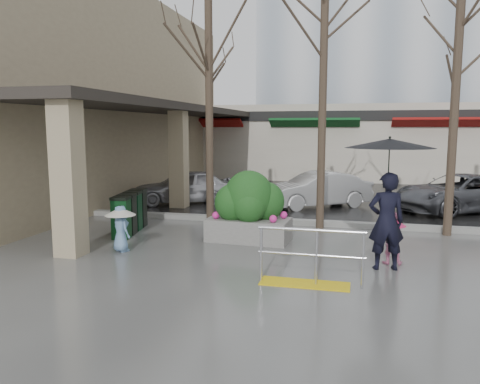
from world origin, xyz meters
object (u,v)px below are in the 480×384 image
at_px(news_boxes, 130,212).
at_px(car_b, 317,190).
at_px(tree_mideast, 459,44).
at_px(child_blue, 121,223).
at_px(car_c, 459,193).
at_px(child_pink, 391,234).
at_px(tree_west, 209,45).
at_px(woman, 388,186).
at_px(handrail, 308,264).
at_px(tree_midwest, 324,34).
at_px(car_a, 185,186).
at_px(planter, 249,207).

distance_m(news_boxes, car_b, 6.94).
xyz_separation_m(tree_mideast, car_b, (-3.68, 3.59, -4.23)).
bearing_deg(news_boxes, child_blue, -78.49).
height_order(news_boxes, car_c, car_c).
xyz_separation_m(child_pink, child_blue, (-5.87, -0.47, 0.04)).
bearing_deg(tree_west, woman, -36.44).
xyz_separation_m(handrail, child_blue, (-4.36, 1.27, 0.28)).
bearing_deg(tree_mideast, tree_midwest, 180.00).
xyz_separation_m(tree_west, car_b, (2.82, 3.59, -4.45)).
height_order(tree_midwest, car_a, tree_midwest).
distance_m(tree_midwest, car_c, 7.38).
bearing_deg(car_b, car_a, -119.93).
bearing_deg(handrail, car_c, 64.39).
relative_size(tree_west, child_pink, 6.25).
bearing_deg(child_pink, woman, 72.61).
bearing_deg(news_boxes, car_b, 39.46).
distance_m(tree_midwest, woman, 5.23).
relative_size(tree_west, tree_mideast, 1.05).
bearing_deg(tree_west, handrail, -55.01).
height_order(tree_west, tree_midwest, tree_midwest).
bearing_deg(tree_west, news_boxes, -136.16).
distance_m(tree_midwest, child_blue, 7.14).
relative_size(handrail, woman, 0.72).
bearing_deg(tree_mideast, car_b, 135.73).
xyz_separation_m(handrail, tree_mideast, (3.14, 4.80, 4.48)).
bearing_deg(child_blue, tree_west, -74.18).
relative_size(planter, car_b, 0.54).
distance_m(tree_west, tree_midwest, 3.20).
xyz_separation_m(child_blue, car_b, (3.82, 7.12, -0.03)).
xyz_separation_m(woman, car_c, (2.76, 7.35, -1.03)).
height_order(planter, car_c, planter).
relative_size(woman, child_pink, 2.42).
xyz_separation_m(child_pink, car_a, (-6.90, 6.36, 0.01)).
bearing_deg(car_b, child_blue, -61.52).
bearing_deg(tree_midwest, news_boxes, -161.42).
distance_m(tree_mideast, child_blue, 9.29).
height_order(child_pink, planter, planter).
xyz_separation_m(news_boxes, car_c, (9.23, 5.50, 0.09)).
xyz_separation_m(planter, news_boxes, (-3.32, 0.17, -0.30)).
relative_size(child_blue, car_a, 0.29).
relative_size(handrail, child_pink, 1.75).
height_order(woman, planter, woman).
bearing_deg(tree_west, planter, -48.82).
bearing_deg(car_a, news_boxes, -21.20).
distance_m(tree_west, planter, 4.89).
distance_m(tree_mideast, car_a, 10.08).
xyz_separation_m(tree_west, tree_midwest, (3.20, 0.00, 0.15)).
relative_size(tree_west, car_c, 1.50).
relative_size(child_pink, car_a, 0.29).
xyz_separation_m(tree_west, car_a, (-2.04, 3.30, -4.45)).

